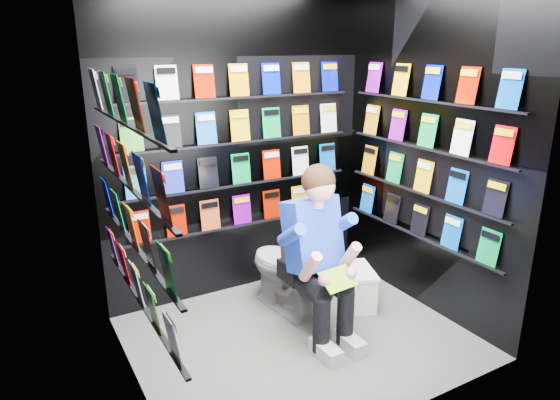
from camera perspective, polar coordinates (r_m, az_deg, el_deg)
floor at (r=3.95m, az=2.17°, el=-15.42°), size 2.40×2.40×0.00m
wall_back at (r=4.28m, az=-4.71°, el=6.03°), size 2.40×0.04×2.60m
wall_front at (r=2.67m, az=13.87°, el=-1.50°), size 2.40×0.04×2.60m
wall_left at (r=2.99m, az=-17.50°, el=0.24°), size 0.04×2.00×2.60m
wall_right at (r=4.17m, az=16.60°, el=5.05°), size 0.04×2.00×2.60m
comics_back at (r=4.26m, az=-4.54°, el=6.03°), size 2.10×0.06×1.37m
comics_left at (r=2.99m, az=-16.95°, el=0.42°), size 0.06×1.70×1.37m
comics_right at (r=4.15m, az=16.32°, el=5.08°), size 0.06×1.70×1.37m
toilet at (r=4.17m, az=0.60°, el=-7.75°), size 0.49×0.79×0.73m
longbox at (r=4.36m, az=8.84°, el=-9.95°), size 0.35×0.45×0.30m
longbox_lid at (r=4.29m, az=8.94°, el=-7.99°), size 0.37×0.48×0.03m
reader at (r=3.71m, az=3.58°, el=-4.04°), size 0.62×0.85×1.47m
held_comic at (r=3.53m, az=6.65°, el=-8.96°), size 0.27×0.17×0.11m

